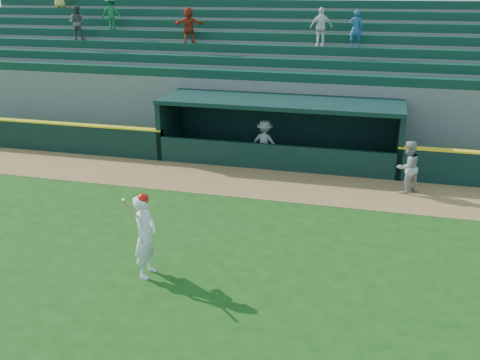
% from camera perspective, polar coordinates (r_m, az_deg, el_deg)
% --- Properties ---
extents(ground, '(120.00, 120.00, 0.00)m').
position_cam_1_polar(ground, '(14.62, -1.61, -6.88)').
color(ground, '#174310').
rests_on(ground, ground).
extents(warning_track, '(40.00, 3.00, 0.01)m').
position_cam_1_polar(warning_track, '(18.98, 2.53, -0.38)').
color(warning_track, olive).
rests_on(warning_track, ground).
extents(dugout_player_front, '(1.11, 1.09, 1.80)m').
position_cam_1_polar(dugout_player_front, '(18.73, 17.44, 1.32)').
color(dugout_player_front, '#A3A39E').
rests_on(dugout_player_front, ground).
extents(dugout_player_inside, '(1.20, 0.78, 1.75)m').
position_cam_1_polar(dugout_player_inside, '(20.89, 2.65, 4.05)').
color(dugout_player_inside, '#9C9C97').
rests_on(dugout_player_inside, ground).
extents(dugout, '(9.40, 2.80, 2.46)m').
position_cam_1_polar(dugout, '(21.49, 4.37, 5.80)').
color(dugout, '#61615D').
rests_on(dugout, ground).
extents(stands, '(34.50, 6.25, 7.11)m').
position_cam_1_polar(stands, '(25.70, 6.29, 10.44)').
color(stands, slate).
rests_on(stands, ground).
extents(batter_at_plate, '(0.57, 0.84, 2.13)m').
position_cam_1_polar(batter_at_plate, '(12.91, -10.06, -5.82)').
color(batter_at_plate, white).
rests_on(batter_at_plate, ground).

